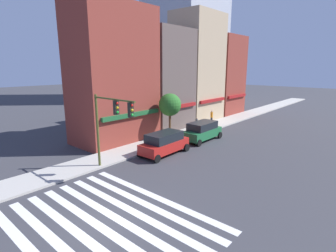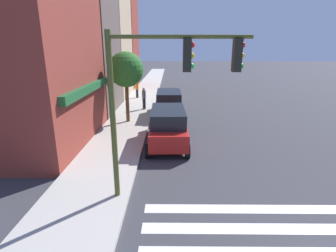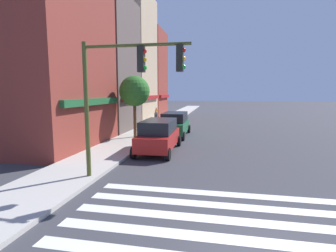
{
  "view_description": "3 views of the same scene",
  "coord_description": "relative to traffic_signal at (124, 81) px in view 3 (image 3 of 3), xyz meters",
  "views": [
    {
      "loc": [
        -6.73,
        -9.88,
        7.48
      ],
      "look_at": [
        11.43,
        6.0,
        2.0
      ],
      "focal_mm": 28.0,
      "sensor_mm": 36.0,
      "label": 1
    },
    {
      "loc": [
        -4.02,
        4.57,
        5.04
      ],
      "look_at": [
        9.46,
        4.7,
        1.0
      ],
      "focal_mm": 28.0,
      "sensor_mm": 36.0,
      "label": 2
    },
    {
      "loc": [
        -5.73,
        1.16,
        3.61
      ],
      "look_at": [
        12.39,
        4.7,
        1.2
      ],
      "focal_mm": 28.0,
      "sensor_mm": 36.0,
      "label": 3
    }
  ],
  "objects": [
    {
      "name": "storefront_row",
      "position": [
        15.75,
        6.72,
        2.51
      ],
      "size": [
        28.83,
        5.3,
        14.54
      ],
      "color": "maroon",
      "rests_on": "ground_plane"
    },
    {
      "name": "street_tree",
      "position": [
        9.46,
        2.72,
        -0.38
      ],
      "size": [
        2.32,
        2.32,
        4.68
      ],
      "color": "brown",
      "rests_on": "sidewalk_left"
    },
    {
      "name": "traffic_signal",
      "position": [
        0.0,
        0.0,
        0.0
      ],
      "size": [
        0.32,
        4.3,
        5.55
      ],
      "color": "#474C1E",
      "rests_on": "ground_plane"
    },
    {
      "name": "pedestrian_grey_coat",
      "position": [
        13.22,
        1.97,
        -2.95
      ],
      "size": [
        0.32,
        0.32,
        1.77
      ],
      "rotation": [
        0.0,
        0.0,
        0.33
      ],
      "color": "#23232D",
      "rests_on": "sidewalk_left"
    },
    {
      "name": "suv_green",
      "position": [
        11.34,
        -0.08,
        -2.99
      ],
      "size": [
        4.73,
        2.12,
        1.94
      ],
      "rotation": [
        0.0,
        0.0,
        0.02
      ],
      "color": "#1E6638",
      "rests_on": "ground_plane"
    },
    {
      "name": "pedestrian_orange_vest",
      "position": [
        18.34,
        3.17,
        -2.95
      ],
      "size": [
        0.32,
        0.32,
        1.77
      ],
      "rotation": [
        0.0,
        0.0,
        2.21
      ],
      "color": "#23232D",
      "rests_on": "sidewalk_left"
    },
    {
      "name": "suv_red",
      "position": [
        5.48,
        -0.08,
        -2.99
      ],
      "size": [
        4.75,
        2.12,
        1.94
      ],
      "rotation": [
        0.0,
        0.0,
        0.02
      ],
      "color": "#B21E19",
      "rests_on": "ground_plane"
    }
  ]
}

